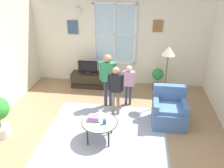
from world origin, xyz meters
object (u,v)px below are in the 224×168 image
person_green_shirt (108,75)px  armchair (169,111)px  person_pink_shirt (129,81)px  floor_lamp (168,57)px  potted_plant_by_window (158,77)px  coffee_table (100,123)px  book_stack (94,118)px  remote_near_books (99,120)px  person_black_shirt (116,86)px  cup (104,122)px  tv_stand (88,80)px  television (88,67)px

person_green_shirt → armchair: bearing=-21.1°
armchair → person_pink_shirt: person_pink_shirt is taller
armchair → floor_lamp: bearing=94.7°
person_green_shirt → potted_plant_by_window: 1.82m
coffee_table → book_stack: (-0.13, 0.05, 0.08)m
remote_near_books → person_black_shirt: size_ratio=0.11×
coffee_table → person_black_shirt: 1.09m
armchair → coffee_table: armchair is taller
person_green_shirt → floor_lamp: (1.46, 0.19, 0.47)m
cup → floor_lamp: (1.31, 1.63, 0.88)m
person_black_shirt → book_stack: bearing=-109.9°
cup → person_pink_shirt: (0.38, 1.57, 0.21)m
remote_near_books → person_pink_shirt: 1.58m
tv_stand → potted_plant_by_window: size_ratio=1.50×
tv_stand → book_stack: size_ratio=3.71×
tv_stand → cup: (0.92, -2.48, 0.26)m
armchair → coffee_table: 1.69m
person_green_shirt → person_pink_shirt: bearing=13.7°
remote_near_books → person_pink_shirt: size_ratio=0.12×
remote_near_books → book_stack: bearing=171.2°
person_black_shirt → potted_plant_by_window: 1.91m
coffee_table → person_pink_shirt: (0.49, 1.51, 0.29)m
tv_stand → person_black_shirt: bearing=-54.3°
cup → person_green_shirt: bearing=95.6°
remote_near_books → armchair: bearing=27.0°
book_stack → potted_plant_by_window: size_ratio=0.40×
armchair → floor_lamp: 1.30m
armchair → book_stack: (-1.62, -0.75, 0.16)m
television → floor_lamp: 2.50m
tv_stand → coffee_table: (0.81, -2.43, 0.18)m
floor_lamp → cup: bearing=-128.9°
book_stack → cup: cup is taller
person_pink_shirt → floor_lamp: 1.15m
tv_stand → book_stack: book_stack is taller
armchair → cup: 1.63m
book_stack → person_black_shirt: size_ratio=0.22×
person_black_shirt → potted_plant_by_window: (1.09, 1.51, -0.39)m
remote_near_books → tv_stand: bearing=108.5°
person_black_shirt → cup: bearing=-95.6°
tv_stand → person_green_shirt: size_ratio=0.71×
person_pink_shirt → person_black_shirt: (-0.28, -0.51, 0.09)m
person_pink_shirt → coffee_table: bearing=-108.1°
cup → person_black_shirt: (0.10, 1.05, 0.30)m
television → coffee_table: size_ratio=0.76×
armchair → person_pink_shirt: (-1.00, 0.71, 0.38)m
tv_stand → potted_plant_by_window: bearing=2.3°
person_black_shirt → floor_lamp: size_ratio=0.78×
person_pink_shirt → floor_lamp: floor_lamp is taller
potted_plant_by_window → armchair: bearing=-83.8°
person_pink_shirt → potted_plant_by_window: person_pink_shirt is taller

